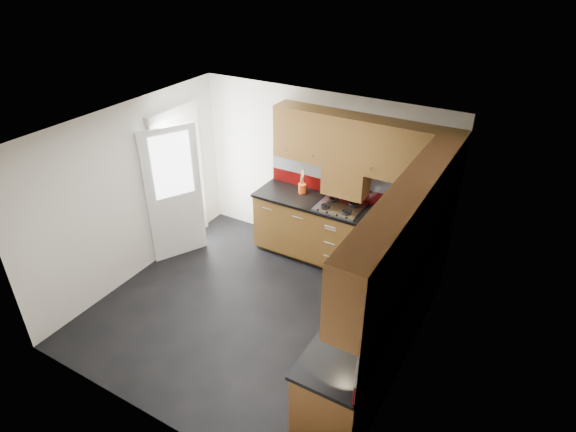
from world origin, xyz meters
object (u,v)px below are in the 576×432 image
Objects in this scene: utensil_pot at (302,187)px; gas_hob at (340,207)px; toaster at (439,220)px; food_processor at (421,236)px.

gas_hob is at bearing -11.57° from utensil_pot.
food_processor is (-0.08, -0.56, 0.05)m from toaster.
food_processor is at bearing -17.67° from gas_hob.
food_processor is at bearing -15.58° from utensil_pot.
toaster reaches higher than gas_hob.
utensil_pot is 1.96m from toaster.
toaster is at bearing 0.99° from utensil_pot.
utensil_pot is 1.21× the size of toaster.
gas_hob is 1.31m from toaster.
gas_hob is 1.83× the size of toaster.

